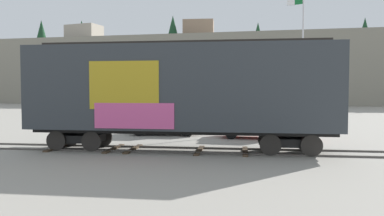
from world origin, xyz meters
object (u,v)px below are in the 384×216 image
object	(u,v)px
freight_car	(180,89)
parked_car_red	(260,123)
flagpole	(301,46)
parked_car_black	(164,120)

from	to	relation	value
freight_car	parked_car_red	distance (m)	6.67
freight_car	flagpole	distance (m)	13.49
flagpole	parked_car_red	size ratio (longest dim) A/B	2.09
flagpole	freight_car	bearing A→B (deg)	-118.40
freight_car	parked_car_black	world-z (taller)	freight_car
freight_car	parked_car_black	xyz separation A→B (m)	(-2.47, 5.84, -1.91)
flagpole	parked_car_red	xyz separation A→B (m)	(-2.74, -6.23, -5.10)
flagpole	parked_car_black	xyz separation A→B (m)	(-8.71, -5.71, -5.03)
parked_car_black	parked_car_red	distance (m)	6.00
parked_car_red	parked_car_black	bearing A→B (deg)	175.04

